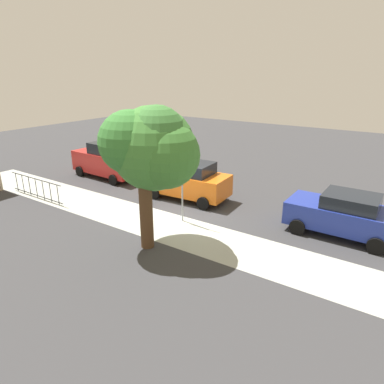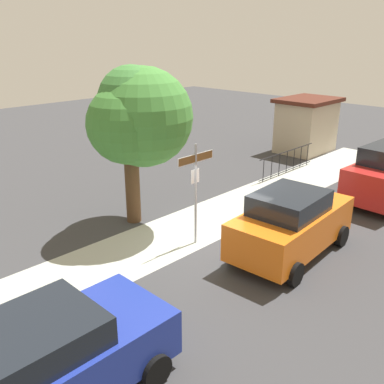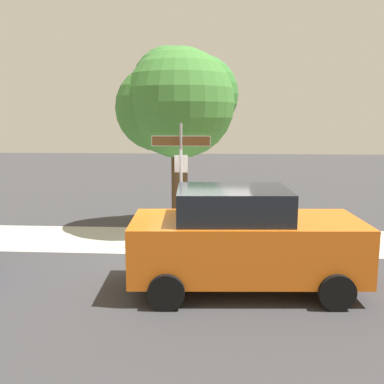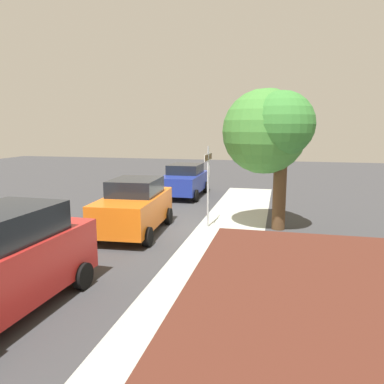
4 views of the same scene
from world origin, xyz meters
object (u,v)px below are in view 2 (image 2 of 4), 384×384
Objects in this scene: car_orange at (291,223)px; shade_tree at (138,115)px; street_sign at (196,177)px; utility_shed at (306,125)px; car_blue at (50,360)px.

shade_tree is at bearing 106.46° from car_orange.
street_sign reaches higher than utility_shed.
shade_tree is 5.66m from car_orange.
utility_shed is at bearing 5.53° from shade_tree.
car_orange is at bearing -70.09° from shade_tree.
car_orange is (7.53, 0.04, 0.08)m from car_blue.
car_blue is (-6.14, -2.50, -1.22)m from street_sign.
car_blue is 19.23m from utility_shed.
street_sign is 12.64m from utility_shed.
shade_tree is 1.58× the size of utility_shed.
shade_tree reaches higher than car_blue.
car_orange is (1.39, -2.46, -1.14)m from street_sign.
utility_shed is at bearing 15.62° from street_sign.
street_sign reaches higher than car_blue.
car_blue is 7.53m from car_orange.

